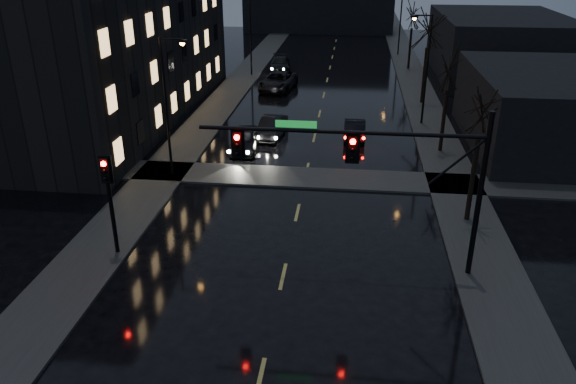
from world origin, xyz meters
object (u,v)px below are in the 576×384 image
(oncoming_car_a, at_px, (245,139))
(oncoming_car_d, at_px, (280,64))
(oncoming_car_c, at_px, (278,81))
(lead_car, at_px, (355,128))
(oncoming_car_b, at_px, (272,127))

(oncoming_car_a, bearing_deg, oncoming_car_d, 88.25)
(oncoming_car_c, bearing_deg, lead_car, -53.60)
(oncoming_car_b, xyz_separation_m, oncoming_car_d, (-2.15, 21.84, 0.03))
(oncoming_car_c, xyz_separation_m, oncoming_car_d, (-0.83, 8.25, -0.08))
(oncoming_car_d, distance_m, lead_car, 22.79)
(oncoming_car_a, xyz_separation_m, oncoming_car_c, (0.05, 16.51, 0.07))
(oncoming_car_a, distance_m, oncoming_car_b, 3.22)
(lead_car, bearing_deg, oncoming_car_c, -61.30)
(oncoming_car_a, distance_m, lead_car, 7.95)
(oncoming_car_b, distance_m, oncoming_car_c, 13.65)
(lead_car, bearing_deg, oncoming_car_a, 25.54)
(oncoming_car_a, height_order, lead_car, oncoming_car_a)
(oncoming_car_a, height_order, oncoming_car_b, oncoming_car_a)
(oncoming_car_a, relative_size, oncoming_car_c, 0.74)
(oncoming_car_c, relative_size, oncoming_car_d, 1.16)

